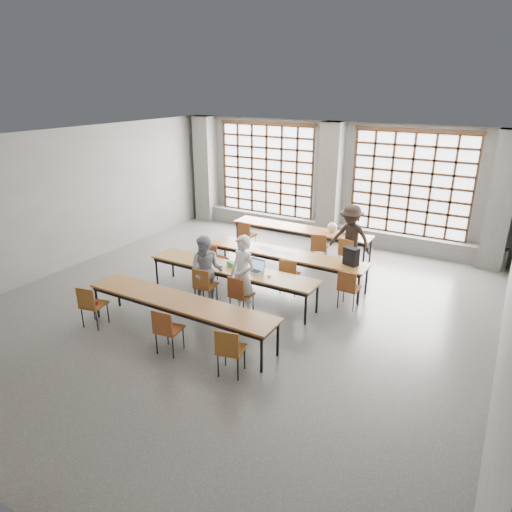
{
  "coord_description": "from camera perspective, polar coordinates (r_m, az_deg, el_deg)",
  "views": [
    {
      "loc": [
        4.76,
        -7.4,
        4.51
      ],
      "look_at": [
        0.26,
        0.4,
        1.09
      ],
      "focal_mm": 32.0,
      "sensor_mm": 36.0,
      "label": 1
    }
  ],
  "objects": [
    {
      "name": "chair_near_left",
      "position": [
        9.42,
        -19.97,
        -5.48
      ],
      "size": [
        0.49,
        0.49,
        0.88
      ],
      "color": "brown",
      "rests_on": "floor"
    },
    {
      "name": "plastic_bag",
      "position": [
        12.45,
        9.51,
        3.54
      ],
      "size": [
        0.27,
        0.22,
        0.29
      ],
      "primitive_type": "ellipsoid",
      "rotation": [
        0.0,
        0.0,
        -0.04
      ],
      "color": "silver",
      "rests_on": "desk_row_a"
    },
    {
      "name": "chair_back_left",
      "position": [
        12.92,
        -1.24,
        2.9
      ],
      "size": [
        0.42,
        0.43,
        0.88
      ],
      "color": "brown",
      "rests_on": "floor"
    },
    {
      "name": "column_mid",
      "position": [
        13.77,
        9.26,
        8.98
      ],
      "size": [
        0.6,
        0.55,
        3.5
      ],
      "primitive_type": "cube",
      "color": "#525250",
      "rests_on": "floor"
    },
    {
      "name": "chair_back_mid",
      "position": [
        11.98,
        7.89,
        1.25
      ],
      "size": [
        0.51,
        0.51,
        0.88
      ],
      "color": "brown",
      "rests_on": "floor"
    },
    {
      "name": "chair_mid_centre",
      "position": [
        10.23,
        4.13,
        -2.09
      ],
      "size": [
        0.49,
        0.49,
        0.88
      ],
      "color": "brown",
      "rests_on": "floor"
    },
    {
      "name": "student_female",
      "position": [
        9.75,
        -6.19,
        -1.86
      ],
      "size": [
        0.9,
        0.81,
        1.54
      ],
      "primitive_type": "imported",
      "rotation": [
        0.0,
        0.0,
        0.35
      ],
      "color": "#171F47",
      "rests_on": "floor"
    },
    {
      "name": "sill_ledge",
      "position": [
        14.21,
        9.03,
        3.11
      ],
      "size": [
        9.8,
        0.35,
        0.5
      ],
      "primitive_type": "cube",
      "color": "#525250",
      "rests_on": "floor"
    },
    {
      "name": "desk_row_a",
      "position": [
        12.79,
        5.61,
        3.22
      ],
      "size": [
        4.0,
        0.7,
        0.73
      ],
      "color": "brown",
      "rests_on": "floor"
    },
    {
      "name": "student_back",
      "position": [
        11.74,
        11.72,
        2.24
      ],
      "size": [
        1.19,
        0.79,
        1.71
      ],
      "primitive_type": "imported",
      "rotation": [
        0.0,
        0.0,
        -0.14
      ],
      "color": "black",
      "rests_on": "floor"
    },
    {
      "name": "chair_near_mid",
      "position": [
        8.17,
        -11.14,
        -8.7
      ],
      "size": [
        0.46,
        0.47,
        0.88
      ],
      "color": "brown",
      "rests_on": "floor"
    },
    {
      "name": "chair_back_right",
      "position": [
        11.73,
        11.36,
        0.6
      ],
      "size": [
        0.47,
        0.47,
        0.88
      ],
      "color": "brown",
      "rests_on": "floor"
    },
    {
      "name": "chair_mid_left",
      "position": [
        11.19,
        -5.22,
        -0.07
      ],
      "size": [
        0.48,
        0.49,
        0.88
      ],
      "color": "maroon",
      "rests_on": "floor"
    },
    {
      "name": "floor",
      "position": [
        9.88,
        -2.46,
        -6.35
      ],
      "size": [
        11.0,
        11.0,
        0.0
      ],
      "primitive_type": "plane",
      "color": "#474744",
      "rests_on": "ground"
    },
    {
      "name": "student_male",
      "position": [
        9.25,
        -1.68,
        -2.49
      ],
      "size": [
        0.7,
        0.55,
        1.7
      ],
      "primitive_type": "imported",
      "rotation": [
        0.0,
        0.0,
        -0.25
      ],
      "color": "silver",
      "rests_on": "floor"
    },
    {
      "name": "mouse",
      "position": [
        9.51,
        1.64,
        -2.47
      ],
      "size": [
        0.11,
        0.1,
        0.04
      ],
      "primitive_type": "ellipsoid",
      "rotation": [
        0.0,
        0.0,
        -0.39
      ],
      "color": "white",
      "rests_on": "desk_row_c"
    },
    {
      "name": "chair_near_right",
      "position": [
        7.48,
        -3.34,
        -11.32
      ],
      "size": [
        0.5,
        0.51,
        0.88
      ],
      "color": "brown",
      "rests_on": "floor"
    },
    {
      "name": "paper_sheet_c",
      "position": [
        10.81,
        4.13,
        0.31
      ],
      "size": [
        0.33,
        0.26,
        0.0
      ],
      "primitive_type": "cube",
      "rotation": [
        0.0,
        0.0,
        -0.17
      ],
      "color": "white",
      "rests_on": "desk_row_b"
    },
    {
      "name": "chair_front_right",
      "position": [
        9.29,
        -2.11,
        -4.53
      ],
      "size": [
        0.44,
        0.45,
        0.88
      ],
      "color": "brown",
      "rests_on": "floor"
    },
    {
      "name": "laptop_front",
      "position": [
        9.78,
        -0.02,
        -1.53
      ],
      "size": [
        0.4,
        0.35,
        0.26
      ],
      "color": "#ACACB0",
      "rests_on": "desk_row_c"
    },
    {
      "name": "window_right",
      "position": [
        13.32,
        18.75,
        8.43
      ],
      "size": [
        3.32,
        0.12,
        3.0
      ],
      "color": "white",
      "rests_on": "wall_back"
    },
    {
      "name": "paper_sheet_b",
      "position": [
        10.94,
        2.13,
        0.6
      ],
      "size": [
        0.35,
        0.31,
        0.0
      ],
      "primitive_type": "cube",
      "rotation": [
        0.0,
        0.0,
        -0.39
      ],
      "color": "white",
      "rests_on": "desk_row_b"
    },
    {
      "name": "laptop_back",
      "position": [
        12.39,
        11.54,
        2.92
      ],
      "size": [
        0.37,
        0.32,
        0.26
      ],
      "color": "#ABAAAF",
      "rests_on": "desk_row_a"
    },
    {
      "name": "backpack",
      "position": [
        10.27,
        11.81,
        -0.04
      ],
      "size": [
        0.37,
        0.3,
        0.4
      ],
      "primitive_type": "cube",
      "rotation": [
        0.0,
        0.0,
        -0.34
      ],
      "color": "black",
      "rests_on": "desk_row_b"
    },
    {
      "name": "wall_back",
      "position": [
        14.02,
        9.68,
        9.17
      ],
      "size": [
        10.0,
        0.0,
        10.0
      ],
      "primitive_type": "plane",
      "rotation": [
        1.57,
        0.0,
        0.0
      ],
      "color": "#5C5C59",
      "rests_on": "floor"
    },
    {
      "name": "column_right",
      "position": [
        12.92,
        28.27,
        6.0
      ],
      "size": [
        0.6,
        0.55,
        3.5
      ],
      "primitive_type": "cube",
      "color": "#525250",
      "rests_on": "floor"
    },
    {
      "name": "desk_row_d",
      "position": [
        8.65,
        -9.55,
        -5.87
      ],
      "size": [
        4.0,
        0.7,
        0.73
      ],
      "color": "brown",
      "rests_on": "floor"
    },
    {
      "name": "chair_front_left",
      "position": [
        9.75,
        -6.54,
        -3.39
      ],
      "size": [
        0.46,
        0.47,
        0.88
      ],
      "color": "brown",
      "rests_on": "floor"
    },
    {
      "name": "wall_left",
      "position": [
        12.55,
        -22.4,
        6.55
      ],
      "size": [
        0.0,
        11.0,
        11.0
      ],
      "primitive_type": "plane",
      "rotation": [
        1.57,
        0.0,
        1.57
      ],
      "color": "#5C5C59",
      "rests_on": "floor"
    },
    {
      "name": "desk_row_c",
      "position": [
        10.01,
        -3.1,
        -1.8
      ],
      "size": [
        4.0,
        0.7,
        0.73
      ],
      "color": "brown",
      "rests_on": "floor"
    },
    {
      "name": "red_pouch",
      "position": [
        9.49,
        -19.64,
        -5.48
      ],
      "size": [
        0.21,
        0.11,
        0.06
      ],
      "primitive_type": "cube",
      "rotation": [
        0.0,
        0.0,
        -0.18
      ],
      "color": "#B2151F",
      "rests_on": "chair_near_left"
    },
    {
      "name": "chair_mid_right",
      "position": [
        9.76,
        11.45,
        -3.64
      ],
      "size": [
        0.43,
        0.43,
        0.88
      ],
      "color": "brown",
      "rests_on": "floor"
    },
    {
      "name": "green_box",
      "position": [
        10.06,
        -3.11,
        -1.01
      ],
      "size": [
        0.27,
        0.18,
        0.09
      ],
      "primitive_type": "cube",
      "rotation": [
        0.0,
        0.0,
        -0.41
      ],
      "color": "green",
      "rests_on": "desk_row_c"
    },
    {
      "name": "paper_sheet_a",
      "position": [
        11.16,
        1.01,
        1.02
      ],
      "size": [
        0.34,
        0.27,
        0.0
      ],
      "primitive_type": "cube",
      "rotation": [
        0.0,
        0.0,
        -0.22
      ],
      "color": "silver",
      "rests_on": "desk_row_b"
    },
    {
      "name": "desk_row_b",
      "position": [
        10.88,
        3.65,
        0.07
      ],
      "size": [
        4.0,
        0.7,
        0.73
      ],
      "color": "brown",
      "rests_on": "floor"
    },
    {
      "name": "ceiling",
      "position": [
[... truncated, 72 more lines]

